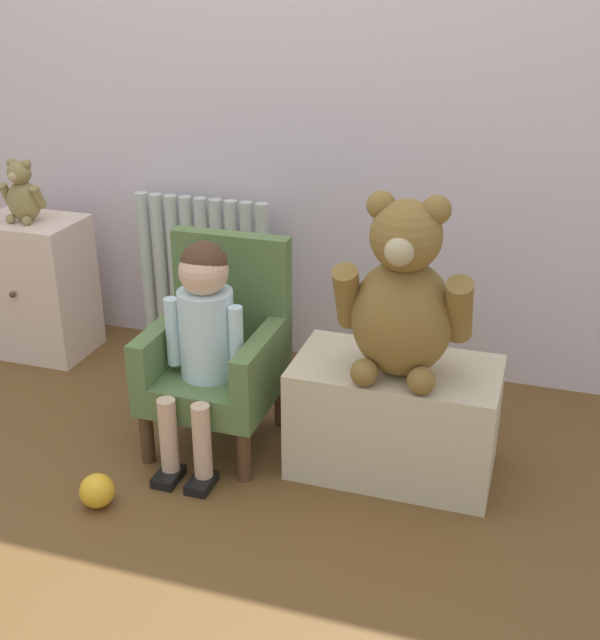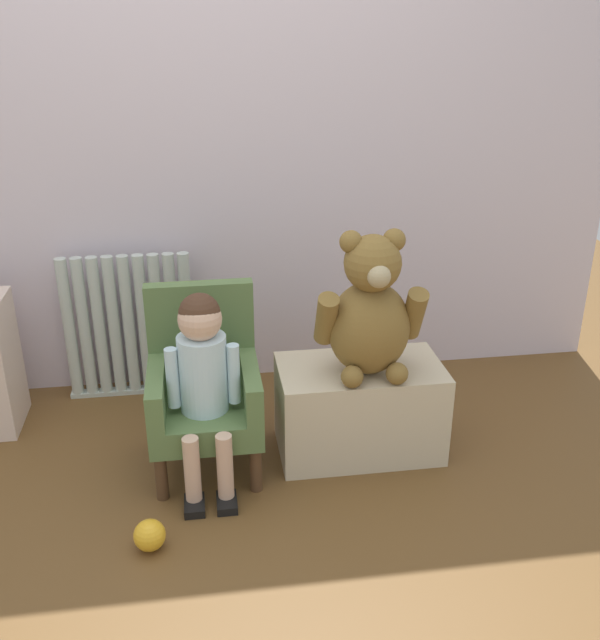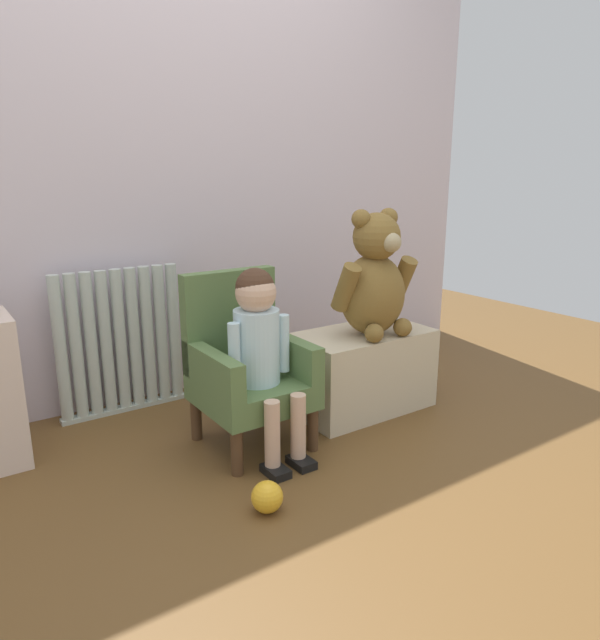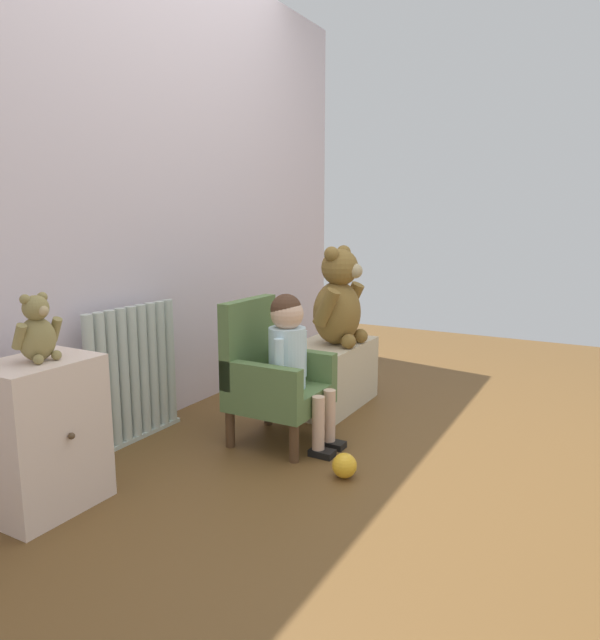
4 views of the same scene
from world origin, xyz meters
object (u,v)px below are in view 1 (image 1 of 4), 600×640
small_dresser (38,287)px  child_armchair (219,351)px  radiator (204,278)px  low_bench (394,417)px  toy_ball (97,491)px  large_teddy_bear (403,299)px  small_teddy_bear (23,194)px  child_figure (203,323)px

small_dresser → child_armchair: bearing=-21.8°
radiator → child_armchair: bearing=-61.6°
low_bench → small_dresser: bearing=165.5°
child_armchair → toy_ball: size_ratio=6.56×
large_teddy_bear → toy_ball: size_ratio=5.27×
child_armchair → small_teddy_bear: (-0.94, 0.36, 0.35)m
child_armchair → small_teddy_bear: small_teddy_bear is taller
large_teddy_bear → child_armchair: bearing=174.0°
child_figure → small_teddy_bear: (-0.94, 0.47, 0.20)m
child_armchair → small_teddy_bear: size_ratio=2.81×
child_armchair → large_teddy_bear: (0.59, -0.06, 0.28)m
child_armchair → toy_ball: 0.57m
child_armchair → child_figure: size_ratio=0.95×
small_dresser → low_bench: (1.52, -0.39, -0.10)m
radiator → small_dresser: bearing=-163.3°
large_teddy_bear → small_teddy_bear: large_teddy_bear is taller
child_armchair → child_figure: (0.00, -0.11, 0.15)m
large_teddy_bear → child_figure: bearing=-175.3°
small_teddy_bear → toy_ball: bearing=-48.3°
child_armchair → toy_ball: bearing=-112.5°
child_figure → radiator: bearing=114.3°
child_figure → large_teddy_bear: size_ratio=1.32×
radiator → toy_ball: radiator is taller
large_teddy_bear → toy_ball: (-0.79, -0.41, -0.54)m
radiator → small_teddy_bear: small_teddy_bear is taller
radiator → child_armchair: (0.31, -0.57, -0.01)m
low_bench → small_teddy_bear: bearing=166.0°
low_bench → child_figure: bearing=-170.7°
small_teddy_bear → toy_ball: 1.27m
radiator → small_teddy_bear: size_ratio=2.70×
low_bench → child_armchair: bearing=178.4°
child_armchair → low_bench: size_ratio=1.09×
small_dresser → small_teddy_bear: bearing=-76.6°
child_figure → small_teddy_bear: size_ratio=2.97×
child_armchair → large_teddy_bear: size_ratio=1.25×
large_teddy_bear → small_teddy_bear: 1.59m
radiator → large_teddy_bear: bearing=-34.9°
child_armchair → large_teddy_bear: bearing=-6.0°
child_armchair → child_figure: 0.18m
small_dresser → child_armchair: (0.94, -0.38, 0.03)m
child_armchair → low_bench: child_armchair is taller
radiator → low_bench: size_ratio=1.04×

